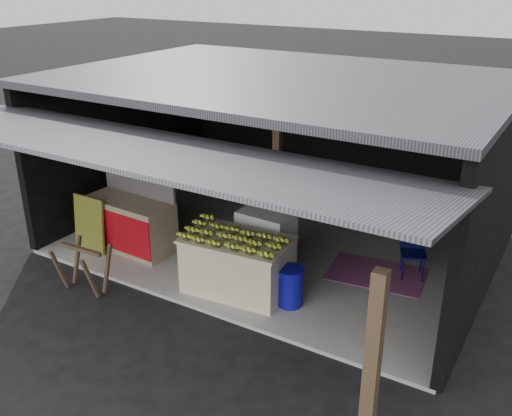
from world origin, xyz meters
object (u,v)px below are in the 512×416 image
Objects in this scene: sawhorse at (83,264)px; plastic_chair at (413,247)px; white_crate at (266,239)px; neighbor_stall at (130,222)px; water_barrel at (290,287)px; banana_table at (237,264)px.

sawhorse is 5.13m from plastic_chair.
neighbor_stall is at bearing -162.42° from white_crate.
plastic_chair is (2.15, 0.94, 0.01)m from white_crate.
water_barrel is at bearing -1.29° from neighbor_stall.
neighbor_stall is 3.26m from water_barrel.
neighbor_stall reaches higher than sawhorse.
white_crate is at bearing -178.04° from plastic_chair.
white_crate is 1.71× the size of water_barrel.
banana_table is 1.01× the size of neighbor_stall.
neighbor_stall is 1.99× the size of plastic_chair.
white_crate is 2.88m from sawhorse.
plastic_chair is (4.49, 1.58, -0.01)m from neighbor_stall.
sawhorse is 1.38× the size of water_barrel.
plastic_chair reaches higher than water_barrel.
banana_table is at bearing -3.90° from neighbor_stall.
banana_table is at bearing -86.21° from white_crate.
neighbor_stall reaches higher than white_crate.
water_barrel is (3.25, -0.21, -0.21)m from neighbor_stall.
neighbor_stall is (-2.37, 0.26, 0.06)m from banana_table.
neighbor_stall is 1.46m from sawhorse.
water_barrel is (0.88, 0.05, -0.16)m from banana_table.
plastic_chair is at bearing 35.74° from banana_table.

